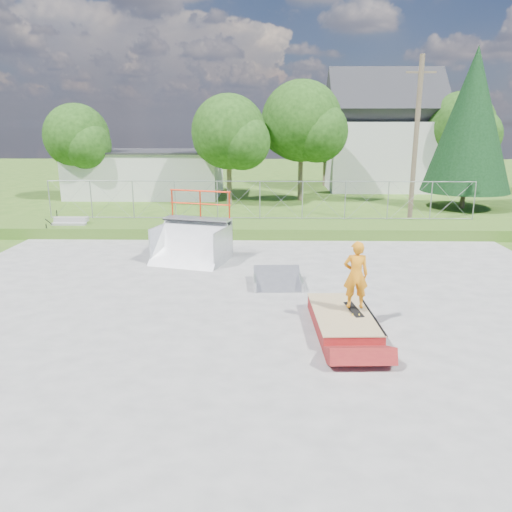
{
  "coord_description": "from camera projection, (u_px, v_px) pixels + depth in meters",
  "views": [
    {
      "loc": [
        0.35,
        -12.82,
        4.86
      ],
      "look_at": [
        0.03,
        1.36,
        1.1
      ],
      "focal_mm": 35.0,
      "sensor_mm": 36.0,
      "label": 1
    }
  ],
  "objects": [
    {
      "name": "grind_box",
      "position": [
        342.0,
        320.0,
        12.19
      ],
      "size": [
        1.5,
        2.92,
        0.43
      ],
      "rotation": [
        0.0,
        0.0,
        0.04
      ],
      "color": "maroon",
      "rests_on": "concrete_pad"
    },
    {
      "name": "grass_berm",
      "position": [
        259.0,
        228.0,
        22.76
      ],
      "size": [
        24.0,
        3.0,
        0.5
      ],
      "primitive_type": "cube",
      "color": "#37601B",
      "rests_on": "ground"
    },
    {
      "name": "tree_center",
      "position": [
        306.0,
        124.0,
        31.49
      ],
      "size": [
        5.44,
        5.12,
        7.6
      ],
      "color": "brown",
      "rests_on": "ground"
    },
    {
      "name": "utility_building_flat",
      "position": [
        148.0,
        174.0,
        34.7
      ],
      "size": [
        10.0,
        6.0,
        3.0
      ],
      "primitive_type": "cube",
      "color": "silver",
      "rests_on": "ground"
    },
    {
      "name": "tree_right_far",
      "position": [
        465.0,
        129.0,
        35.19
      ],
      "size": [
        5.1,
        4.8,
        7.12
      ],
      "color": "brown",
      "rests_on": "ground"
    },
    {
      "name": "quarter_pipe",
      "position": [
        190.0,
        229.0,
        17.78
      ],
      "size": [
        2.97,
        2.71,
        2.49
      ],
      "primitive_type": null,
      "rotation": [
        0.0,
        0.0,
        -0.28
      ],
      "color": "#ABAEB4",
      "rests_on": "concrete_pad"
    },
    {
      "name": "chain_link_fence",
      "position": [
        260.0,
        200.0,
        23.43
      ],
      "size": [
        20.0,
        0.06,
        1.8
      ],
      "primitive_type": null,
      "color": "#95989D",
      "rests_on": "grass_berm"
    },
    {
      "name": "conifer_tree",
      "position": [
        471.0,
        121.0,
        28.52
      ],
      "size": [
        5.04,
        5.04,
        9.1
      ],
      "color": "brown",
      "rests_on": "ground"
    },
    {
      "name": "tree_left_near",
      "position": [
        233.0,
        135.0,
        29.83
      ],
      "size": [
        4.76,
        4.48,
        6.65
      ],
      "color": "brown",
      "rests_on": "ground"
    },
    {
      "name": "concrete_pad",
      "position": [
        254.0,
        307.0,
        13.64
      ],
      "size": [
        20.0,
        16.0,
        0.04
      ],
      "primitive_type": "cube",
      "color": "gray",
      "rests_on": "ground"
    },
    {
      "name": "ground",
      "position": [
        254.0,
        308.0,
        13.65
      ],
      "size": [
        120.0,
        120.0,
        0.0
      ],
      "primitive_type": "plane",
      "color": "#37601B",
      "rests_on": "ground"
    },
    {
      "name": "concrete_stairs",
      "position": [
        68.0,
        228.0,
        22.14
      ],
      "size": [
        1.5,
        1.6,
        0.8
      ],
      "primitive_type": null,
      "color": "gray",
      "rests_on": "ground"
    },
    {
      "name": "flat_bank_ramp",
      "position": [
        278.0,
        280.0,
        15.36
      ],
      "size": [
        1.52,
        1.61,
        0.45
      ],
      "primitive_type": null,
      "rotation": [
        0.0,
        0.0,
        0.04
      ],
      "color": "#ABAEB4",
      "rests_on": "concrete_pad"
    },
    {
      "name": "gable_house",
      "position": [
        382.0,
        138.0,
        37.59
      ],
      "size": [
        8.4,
        6.08,
        8.94
      ],
      "color": "silver",
      "rests_on": "ground"
    },
    {
      "name": "tree_left_far",
      "position": [
        79.0,
        139.0,
        32.07
      ],
      "size": [
        4.42,
        4.16,
        6.18
      ],
      "color": "brown",
      "rests_on": "ground"
    },
    {
      "name": "utility_pole",
      "position": [
        416.0,
        142.0,
        24.05
      ],
      "size": [
        0.24,
        0.24,
        8.0
      ],
      "primitive_type": "cylinder",
      "color": "brown",
      "rests_on": "ground"
    },
    {
      "name": "skater",
      "position": [
        356.0,
        278.0,
        11.96
      ],
      "size": [
        0.61,
        0.4,
        1.65
      ],
      "primitive_type": "imported",
      "rotation": [
        0.0,
        0.0,
        3.13
      ],
      "color": "orange",
      "rests_on": "grind_box"
    },
    {
      "name": "tree_back_mid",
      "position": [
        329.0,
        140.0,
        39.52
      ],
      "size": [
        4.08,
        3.84,
        5.7
      ],
      "color": "brown",
      "rests_on": "ground"
    },
    {
      "name": "skateboard",
      "position": [
        354.0,
        310.0,
        12.17
      ],
      "size": [
        0.41,
        0.82,
        0.13
      ],
      "primitive_type": "cube",
      "rotation": [
        0.14,
        0.0,
        0.25
      ],
      "color": "black",
      "rests_on": "grind_box"
    }
  ]
}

